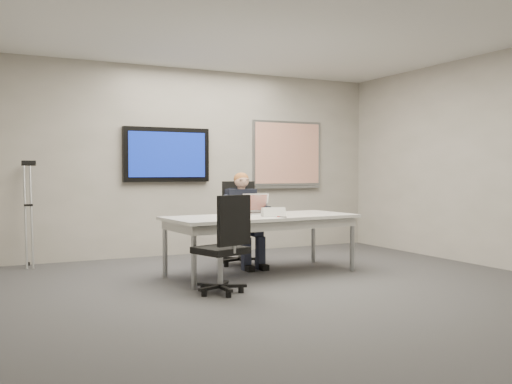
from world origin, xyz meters
name	(u,v)px	position (x,y,z in m)	size (l,w,h in m)	color
floor	(297,289)	(0.00, 0.00, 0.00)	(6.00, 6.00, 0.02)	#3D3D3F
ceiling	(298,23)	(0.00, 0.00, 2.80)	(6.00, 6.00, 0.02)	silver
wall_back	(198,162)	(0.00, 3.00, 1.40)	(6.00, 0.02, 2.80)	gray
wall_right	(499,160)	(3.00, 0.00, 1.40)	(0.02, 6.00, 2.80)	gray
conference_table	(261,222)	(0.07, 0.97, 0.63)	(2.39, 1.15, 0.72)	silver
tv_display	(167,155)	(-0.50, 2.95, 1.50)	(1.30, 0.09, 0.80)	black
whiteboard	(287,155)	(1.55, 2.97, 1.53)	(1.25, 0.08, 1.10)	gray
office_chair_far	(239,239)	(0.14, 1.77, 0.35)	(0.68, 0.68, 1.12)	black
office_chair_near	(223,263)	(-0.79, 0.14, 0.32)	(0.61, 0.61, 1.01)	black
seated_person	(246,229)	(0.12, 1.53, 0.50)	(0.40, 0.69, 1.24)	#202536
crutch	(28,213)	(-2.43, 2.77, 0.71)	(0.19, 0.39, 1.42)	#A1A4A8
laptop	(258,209)	(0.16, 1.24, 0.78)	(0.37, 0.35, 0.25)	#B2B2B4
name_tent	(273,212)	(0.11, 0.75, 0.77)	(0.28, 0.08, 0.11)	white
pen	(282,217)	(0.15, 0.61, 0.72)	(0.01, 0.01, 0.14)	black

